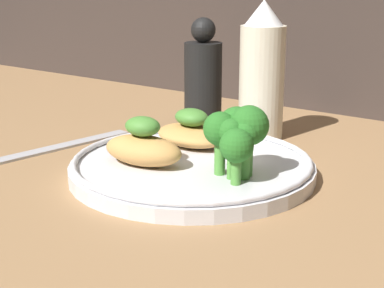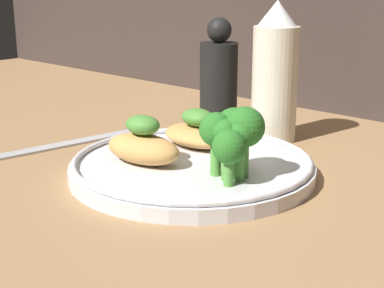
{
  "view_description": "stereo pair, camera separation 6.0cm",
  "coord_description": "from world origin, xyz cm",
  "px_view_note": "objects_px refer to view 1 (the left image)",
  "views": [
    {
      "loc": [
        34.4,
        -46.23,
        20.31
      ],
      "look_at": [
        0.0,
        0.0,
        3.4
      ],
      "focal_mm": 55.0,
      "sensor_mm": 36.0,
      "label": 1
    },
    {
      "loc": [
        39.02,
        -42.41,
        20.31
      ],
      "look_at": [
        0.0,
        0.0,
        3.4
      ],
      "focal_mm": 55.0,
      "sensor_mm": 36.0,
      "label": 2
    }
  ],
  "objects_px": {
    "plate": "(192,166)",
    "broccoli_bunch": "(237,133)",
    "pepper_grinder": "(203,80)",
    "sauce_bottle": "(262,73)"
  },
  "relations": [
    {
      "from": "pepper_grinder",
      "to": "plate",
      "type": "bearing_deg",
      "value": -57.54
    },
    {
      "from": "pepper_grinder",
      "to": "broccoli_bunch",
      "type": "bearing_deg",
      "value": -46.73
    },
    {
      "from": "broccoli_bunch",
      "to": "sauce_bottle",
      "type": "relative_size",
      "value": 0.4
    },
    {
      "from": "plate",
      "to": "broccoli_bunch",
      "type": "height_order",
      "value": "broccoli_bunch"
    },
    {
      "from": "plate",
      "to": "broccoli_bunch",
      "type": "bearing_deg",
      "value": -7.34
    },
    {
      "from": "broccoli_bunch",
      "to": "pepper_grinder",
      "type": "xyz_separation_m",
      "value": [
        -0.17,
        0.18,
        0.01
      ]
    },
    {
      "from": "sauce_bottle",
      "to": "pepper_grinder",
      "type": "relative_size",
      "value": 1.17
    },
    {
      "from": "plate",
      "to": "pepper_grinder",
      "type": "xyz_separation_m",
      "value": [
        -0.11,
        0.17,
        0.06
      ]
    },
    {
      "from": "broccoli_bunch",
      "to": "pepper_grinder",
      "type": "distance_m",
      "value": 0.24
    },
    {
      "from": "sauce_bottle",
      "to": "pepper_grinder",
      "type": "xyz_separation_m",
      "value": [
        -0.09,
        0.0,
        -0.02
      ]
    }
  ]
}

